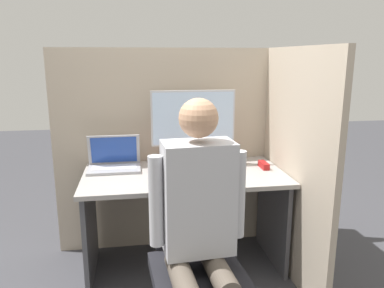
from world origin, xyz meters
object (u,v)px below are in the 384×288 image
Objects in this scene: monitor at (193,121)px; stapler at (264,165)px; paper_box at (193,160)px; office_chair at (196,251)px; coffee_mug at (241,158)px; laptop at (114,163)px; person at (199,219)px; carrot_toy at (168,179)px.

monitor reaches higher than stapler.
paper_box is at bearing 162.68° from stapler.
monitor is 1.06m from office_chair.
office_chair is 1.02m from coffee_mug.
office_chair is at bearing -62.33° from laptop.
person is (-0.14, -1.05, 0.00)m from paper_box.
carrot_toy is 0.58m from office_chair.
laptop is 2.78× the size of stapler.
stapler is at bearing 54.55° from person.
monitor reaches higher than carrot_toy.
carrot_toy is 0.15× the size of office_chair.
stapler is at bearing -7.06° from laptop.
carrot_toy is at bearing -150.51° from coffee_mug.
stapler is at bearing -40.97° from coffee_mug.
monitor is at bearing 2.39° from laptop.
monitor is at bearing 81.88° from office_chair.
carrot_toy is 1.50× the size of coffee_mug.
paper_box is 0.30m from monitor.
coffee_mug reaches higher than stapler.
stapler is at bearing -17.32° from paper_box.
monitor is at bearing 162.38° from stapler.
person is at bearing -83.02° from carrot_toy.
laptop is 0.94m from coffee_mug.
laptop is 0.38× the size of office_chair.
paper_box is at bearing 82.45° from person.
coffee_mug is (-0.14, 0.12, 0.03)m from stapler.
monitor is 0.46m from coffee_mug.
person is at bearing -66.65° from laptop.
person is (-0.01, -0.16, 0.26)m from office_chair.
monitor is 0.46× the size of person.
stapler is 0.75m from carrot_toy.
paper_box is 2.53× the size of stapler.
monitor is 4.62× the size of stapler.
laptop is 0.28× the size of person.
monitor reaches higher than laptop.
carrot_toy is (0.36, -0.34, -0.03)m from laptop.
coffee_mug is (0.94, -0.01, 0.00)m from laptop.
stapler reaches higher than carrot_toy.
person reaches higher than laptop.
carrot_toy is 0.11× the size of person.
monitor is at bearing 90.00° from paper_box.
coffee_mug is at bearing 63.95° from person.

